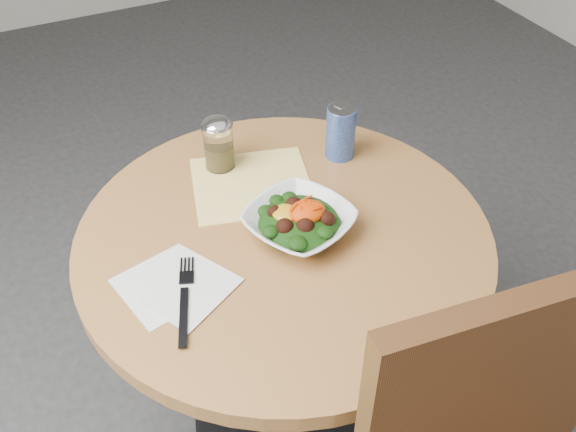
# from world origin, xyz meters

# --- Properties ---
(ground) EXTENTS (6.00, 6.00, 0.00)m
(ground) POSITION_xyz_m (0.00, 0.00, 0.00)
(ground) COLOR #2C2D2F
(ground) RESTS_ON ground
(table) EXTENTS (0.90, 0.90, 0.75)m
(table) POSITION_xyz_m (0.00, 0.00, 0.55)
(table) COLOR black
(table) RESTS_ON ground
(cloth_napkin) EXTENTS (0.33, 0.31, 0.00)m
(cloth_napkin) POSITION_xyz_m (0.00, 0.18, 0.75)
(cloth_napkin) COLOR #EEB00C
(cloth_napkin) RESTS_ON table
(paper_napkins) EXTENTS (0.25, 0.24, 0.00)m
(paper_napkins) POSITION_xyz_m (-0.26, -0.05, 0.75)
(paper_napkins) COLOR silver
(paper_napkins) RESTS_ON table
(salad_bowl) EXTENTS (0.28, 0.28, 0.08)m
(salad_bowl) POSITION_xyz_m (0.03, -0.02, 0.78)
(salad_bowl) COLOR white
(salad_bowl) RESTS_ON table
(fork) EXTENTS (0.10, 0.22, 0.00)m
(fork) POSITION_xyz_m (-0.25, -0.09, 0.76)
(fork) COLOR black
(fork) RESTS_ON table
(spice_shaker) EXTENTS (0.07, 0.07, 0.13)m
(spice_shaker) POSITION_xyz_m (-0.04, 0.28, 0.82)
(spice_shaker) COLOR silver
(spice_shaker) RESTS_ON table
(beverage_can) EXTENTS (0.07, 0.07, 0.14)m
(beverage_can) POSITION_xyz_m (0.25, 0.19, 0.82)
(beverage_can) COLOR navy
(beverage_can) RESTS_ON table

